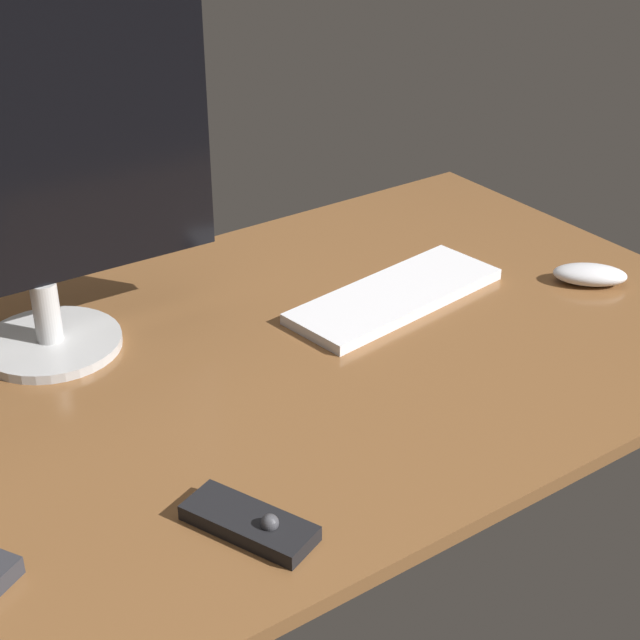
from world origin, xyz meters
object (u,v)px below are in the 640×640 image
object	(u,v)px
keyboard	(395,296)
media_remote	(250,523)
computer_mouse	(590,275)
monitor	(26,175)

from	to	relation	value
keyboard	media_remote	distance (cm)	57.55
keyboard	media_remote	xyz separation A→B (cm)	(-47.20, -32.92, 0.13)
computer_mouse	media_remote	bearing A→B (deg)	-122.21
keyboard	monitor	bearing A→B (deg)	153.22
computer_mouse	keyboard	bearing A→B (deg)	-161.04
computer_mouse	media_remote	distance (cm)	79.12
keyboard	computer_mouse	xyz separation A→B (cm)	(29.51, -13.53, 0.73)
keyboard	computer_mouse	distance (cm)	32.47
monitor	computer_mouse	world-z (taller)	monitor
monitor	keyboard	bearing A→B (deg)	-17.63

